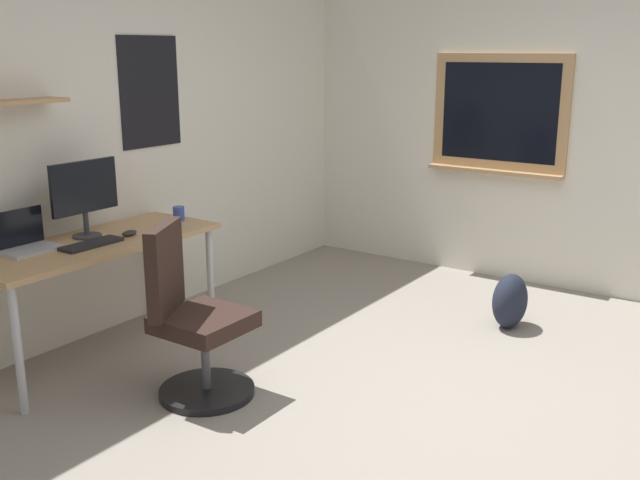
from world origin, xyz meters
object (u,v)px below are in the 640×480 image
object	(u,v)px
keyboard	(92,244)
desk	(95,253)
coffee_mug	(179,213)
backpack	(510,301)
office_chair	(193,324)
laptop	(26,241)
computer_mouse	(129,233)
monitor_primary	(84,193)

from	to	relation	value
keyboard	desk	bearing A→B (deg)	45.34
coffee_mug	backpack	distance (m)	2.30
coffee_mug	backpack	world-z (taller)	coffee_mug
office_chair	laptop	distance (m)	1.09
computer_mouse	backpack	xyz separation A→B (m)	(1.68, -1.81, -0.56)
office_chair	backpack	bearing A→B (deg)	-28.69
laptop	computer_mouse	world-z (taller)	laptop
office_chair	laptop	world-z (taller)	laptop
desk	keyboard	size ratio (longest dim) A/B	4.16
office_chair	coffee_mug	xyz separation A→B (m)	(0.71, 0.80, 0.37)
laptop	coffee_mug	world-z (taller)	laptop
desk	backpack	distance (m)	2.71
monitor_primary	keyboard	world-z (taller)	monitor_primary
desk	keyboard	distance (m)	0.14
laptop	office_chair	bearing A→B (deg)	-72.80
coffee_mug	backpack	xyz separation A→B (m)	(1.22, -1.86, -0.59)
monitor_primary	keyboard	size ratio (longest dim) A/B	1.25
monitor_primary	backpack	bearing A→B (deg)	-47.05
backpack	desk	bearing A→B (deg)	135.03
monitor_primary	backpack	size ratio (longest dim) A/B	1.24
computer_mouse	coffee_mug	xyz separation A→B (m)	(0.47, 0.05, 0.03)
laptop	monitor_primary	xyz separation A→B (m)	(0.39, -0.05, 0.22)
office_chair	monitor_primary	size ratio (longest dim) A/B	2.05
monitor_primary	backpack	distance (m)	2.83
computer_mouse	backpack	distance (m)	2.53
keyboard	computer_mouse	xyz separation A→B (m)	(0.28, -0.00, 0.01)
laptop	monitor_primary	bearing A→B (deg)	-7.14
office_chair	laptop	xyz separation A→B (m)	(-0.30, 0.98, 0.38)
laptop	keyboard	size ratio (longest dim) A/B	0.84
laptop	backpack	xyz separation A→B (m)	(2.23, -2.03, -0.60)
computer_mouse	backpack	bearing A→B (deg)	-47.02
keyboard	coffee_mug	distance (m)	0.75
monitor_primary	desk	bearing A→B (deg)	-110.96
office_chair	coffee_mug	world-z (taller)	office_chair
laptop	desk	bearing A→B (deg)	-23.23
desk	office_chair	xyz separation A→B (m)	(-0.04, -0.83, -0.25)
keyboard	coffee_mug	bearing A→B (deg)	3.83
desk	monitor_primary	size ratio (longest dim) A/B	3.32
backpack	office_chair	bearing A→B (deg)	151.31
laptop	coffee_mug	xyz separation A→B (m)	(1.02, -0.18, -0.01)
keyboard	computer_mouse	distance (m)	0.28
laptop	computer_mouse	distance (m)	0.60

